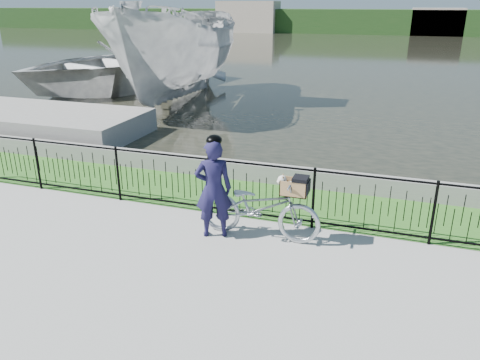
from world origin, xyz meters
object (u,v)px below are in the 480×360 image
(cyclist, at_px, (213,188))
(boat_near, at_px, (178,52))
(bicycle_rig, at_px, (260,207))
(boat_far, at_px, (120,65))

(cyclist, bearing_deg, boat_near, 118.13)
(bicycle_rig, height_order, boat_near, boat_near)
(cyclist, distance_m, boat_far, 15.93)
(cyclist, height_order, boat_near, boat_near)
(bicycle_rig, bearing_deg, boat_near, 121.86)
(bicycle_rig, xyz_separation_m, boat_far, (-10.47, 12.45, 0.50))
(bicycle_rig, distance_m, boat_near, 11.89)
(boat_far, bearing_deg, cyclist, -52.51)
(bicycle_rig, xyz_separation_m, cyclist, (-0.77, -0.19, 0.33))
(boat_near, xyz_separation_m, boat_far, (-4.24, 2.43, -0.97))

